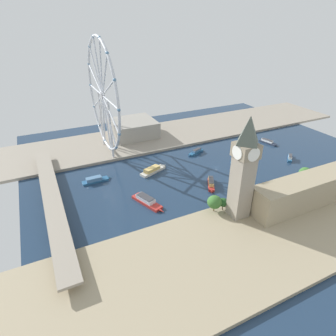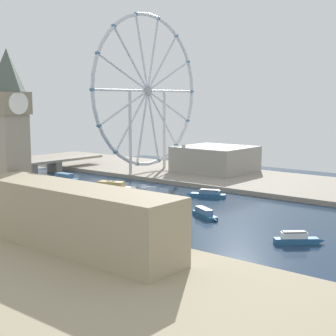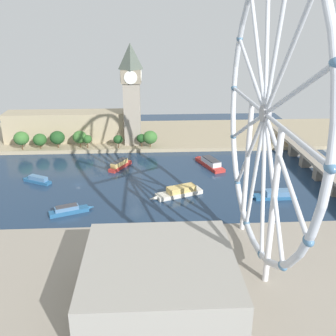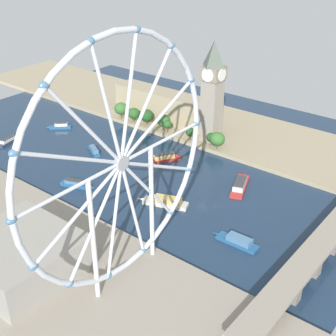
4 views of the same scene
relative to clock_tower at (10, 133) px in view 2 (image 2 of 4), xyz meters
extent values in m
plane|color=#1E334C|center=(78.07, -34.11, -45.23)|extent=(383.15, 383.15, 0.00)
cube|color=tan|center=(-28.50, -34.11, -43.73)|extent=(90.00, 520.00, 3.00)
cube|color=gray|center=(184.65, -34.11, -43.73)|extent=(90.00, 520.00, 3.00)
cube|color=gray|center=(0.00, 0.00, -16.86)|extent=(13.50, 13.50, 50.74)
cube|color=gray|center=(0.00, 0.00, 13.77)|extent=(15.65, 15.65, 10.51)
pyramid|color=#4C564C|center=(0.00, 0.00, 29.08)|extent=(14.17, 14.17, 20.11)
cylinder|color=white|center=(0.00, -8.10, 13.77)|extent=(10.26, 0.50, 10.26)
cylinder|color=white|center=(8.10, 0.00, 13.77)|extent=(0.50, 10.26, 10.26)
cube|color=tan|center=(-12.25, -58.10, -29.86)|extent=(22.00, 100.20, 24.75)
cylinder|color=#513823|center=(12.77, -88.47, -39.80)|extent=(0.80, 0.80, 4.86)
ellipsoid|color=#386B2D|center=(12.77, -88.47, -32.58)|extent=(11.98, 11.98, 10.78)
cylinder|color=#513823|center=(10.75, -74.69, -40.59)|extent=(0.80, 0.80, 3.28)
ellipsoid|color=#285623|center=(10.75, -74.69, -34.62)|extent=(10.84, 10.84, 9.76)
cylinder|color=#513823|center=(9.53, -60.84, -40.24)|extent=(0.80, 0.80, 3.98)
ellipsoid|color=#1E471E|center=(9.53, -60.84, -33.49)|extent=(11.90, 11.90, 10.71)
cylinder|color=#513823|center=(9.18, -42.93, -40.05)|extent=(0.80, 0.80, 4.37)
ellipsoid|color=#386B2D|center=(9.18, -42.93, -33.36)|extent=(11.26, 11.26, 10.14)
cylinder|color=#513823|center=(10.81, -36.77, -40.05)|extent=(0.80, 0.80, 4.36)
ellipsoid|color=#285623|center=(10.81, -36.77, -34.83)|extent=(7.61, 7.61, 6.85)
cylinder|color=#513823|center=(12.15, -11.71, -40.16)|extent=(0.80, 0.80, 4.13)
ellipsoid|color=#1E471E|center=(12.15, -11.71, -34.98)|extent=(7.79, 7.79, 7.02)
cylinder|color=#513823|center=(10.01, 7.20, -40.15)|extent=(0.80, 0.80, 4.15)
ellipsoid|color=#1E471E|center=(10.01, 7.20, -34.97)|extent=(7.77, 7.77, 7.00)
cylinder|color=#513823|center=(11.87, 14.30, -40.33)|extent=(0.80, 0.80, 3.80)
ellipsoid|color=#386B2D|center=(11.87, 14.30, -33.70)|extent=(11.82, 11.82, 10.64)
torus|color=silver|center=(165.63, 59.55, 22.32)|extent=(120.55, 2.76, 120.55)
cylinder|color=#99999E|center=(165.63, 59.55, 22.32)|extent=(7.07, 3.00, 7.07)
cylinder|color=silver|center=(195.08, 59.55, 22.32)|extent=(58.89, 1.66, 1.66)
cylinder|color=silver|center=(192.16, 59.55, 35.09)|extent=(53.78, 1.66, 27.05)
cylinder|color=silver|center=(183.99, 59.55, 45.34)|extent=(38.02, 1.66, 47.08)
cylinder|color=silver|center=(172.19, 59.55, 51.03)|extent=(14.72, 1.66, 57.79)
cylinder|color=silver|center=(159.08, 59.55, 51.03)|extent=(14.72, 1.66, 57.79)
cylinder|color=silver|center=(147.27, 59.55, 45.34)|extent=(38.02, 1.66, 47.08)
cylinder|color=silver|center=(139.10, 59.55, 35.09)|extent=(53.78, 1.66, 27.05)
cylinder|color=silver|center=(136.19, 59.55, 22.32)|extent=(58.89, 1.66, 1.66)
cylinder|color=silver|center=(139.10, 59.55, 9.54)|extent=(53.78, 1.66, 27.05)
cylinder|color=silver|center=(147.27, 59.55, -0.70)|extent=(38.02, 1.66, 47.08)
cylinder|color=silver|center=(159.08, 59.55, -6.39)|extent=(14.72, 1.66, 57.79)
cylinder|color=silver|center=(172.19, 59.55, -6.39)|extent=(14.72, 1.66, 57.79)
cylinder|color=silver|center=(183.99, 59.55, -0.70)|extent=(38.02, 1.66, 47.08)
cylinder|color=silver|center=(192.16, 59.55, 9.54)|extent=(53.78, 1.66, 27.05)
ellipsoid|color=teal|center=(224.53, 59.55, 22.32)|extent=(4.80, 3.20, 3.20)
ellipsoid|color=teal|center=(218.70, 59.55, 47.87)|extent=(4.80, 3.20, 3.20)
ellipsoid|color=teal|center=(202.35, 59.55, 68.36)|extent=(4.80, 3.20, 3.20)
ellipsoid|color=teal|center=(178.74, 59.55, 79.74)|extent=(4.80, 3.20, 3.20)
ellipsoid|color=teal|center=(152.53, 59.55, 79.74)|extent=(4.80, 3.20, 3.20)
ellipsoid|color=teal|center=(128.91, 59.55, 68.36)|extent=(4.80, 3.20, 3.20)
ellipsoid|color=teal|center=(112.57, 59.55, 47.87)|extent=(4.80, 3.20, 3.20)
ellipsoid|color=teal|center=(106.74, 59.55, 22.32)|extent=(4.80, 3.20, 3.20)
ellipsoid|color=teal|center=(112.57, 59.55, -3.24)|extent=(4.80, 3.20, 3.20)
ellipsoid|color=teal|center=(128.91, 59.55, -23.73)|extent=(4.80, 3.20, 3.20)
ellipsoid|color=teal|center=(152.53, 59.55, -35.10)|extent=(4.80, 3.20, 3.20)
ellipsoid|color=teal|center=(178.74, 59.55, -35.10)|extent=(4.80, 3.20, 3.20)
ellipsoid|color=teal|center=(202.35, 59.55, -23.73)|extent=(4.80, 3.20, 3.20)
ellipsoid|color=teal|center=(218.70, 59.55, -3.24)|extent=(4.80, 3.20, 3.20)
cylinder|color=silver|center=(186.25, 59.55, -9.96)|extent=(2.40, 2.40, 64.55)
cylinder|color=silver|center=(145.02, 59.55, -9.96)|extent=(2.40, 2.40, 64.55)
cube|color=gray|center=(198.20, 15.94, -32.14)|extent=(52.60, 54.82, 20.18)
cube|color=gray|center=(78.07, 130.97, -35.61)|extent=(195.15, 14.23, 2.00)
cube|color=gray|center=(78.07, 130.97, -40.92)|extent=(6.00, 12.81, 8.62)
cube|color=gray|center=(102.70, 130.97, -40.92)|extent=(6.00, 12.81, 8.62)
cube|color=gray|center=(127.33, 130.97, -40.92)|extent=(6.00, 12.81, 8.62)
cube|color=beige|center=(98.16, 31.19, -43.95)|extent=(17.99, 30.29, 2.55)
cone|color=beige|center=(104.25, 15.25, -43.95)|extent=(4.27, 5.85, 2.55)
cube|color=#DBB766|center=(97.63, 32.56, -41.02)|extent=(12.61, 18.90, 3.31)
cube|color=#235684|center=(118.15, -32.61, -44.07)|extent=(12.66, 22.23, 2.33)
cone|color=#235684|center=(113.66, -20.78, -44.07)|extent=(3.57, 4.49, 2.33)
cube|color=teal|center=(118.54, -33.63, -41.78)|extent=(8.75, 13.73, 2.25)
cube|color=#38383D|center=(118.54, -33.63, -40.42)|extent=(8.09, 12.44, 0.46)
cube|color=#235684|center=(57.96, -119.73, -43.95)|extent=(15.64, 16.67, 2.55)
cone|color=#235684|center=(65.25, -127.78, -43.95)|extent=(4.15, 4.21, 2.55)
cube|color=white|center=(57.34, -119.03, -41.44)|extent=(9.90, 10.42, 2.47)
cube|color=#38383D|center=(57.34, -119.03, -39.94)|extent=(9.05, 9.50, 0.53)
cube|color=#235684|center=(104.93, 89.39, -44.30)|extent=(7.84, 25.42, 1.86)
cone|color=#235684|center=(105.23, 74.71, -44.30)|extent=(1.95, 4.59, 1.86)
cube|color=teal|center=(104.91, 90.65, -41.72)|extent=(6.45, 14.72, 3.29)
cube|color=#B22D28|center=(49.21, 57.87, -44.02)|extent=(32.02, 18.58, 2.42)
cone|color=#B22D28|center=(32.28, 51.60, -44.02)|extent=(6.09, 4.21, 2.42)
cube|color=silver|center=(50.67, 58.41, -41.12)|extent=(19.44, 12.85, 3.37)
cube|color=#38383D|center=(50.67, 58.41, -39.17)|extent=(17.63, 11.91, 0.55)
cube|color=#235684|center=(73.21, -61.70, -44.28)|extent=(13.66, 20.03, 1.90)
cone|color=#235684|center=(67.77, -72.02, -44.28)|extent=(3.37, 4.09, 1.90)
cube|color=teal|center=(73.68, -60.81, -41.96)|extent=(9.76, 13.57, 2.72)
cube|color=#B22D28|center=(49.40, -8.06, -44.04)|extent=(22.21, 16.19, 2.38)
cone|color=#B22D28|center=(38.09, -1.35, -44.04)|extent=(4.72, 4.13, 2.38)
cube|color=#DBB766|center=(50.37, -8.64, -41.18)|extent=(16.09, 12.07, 3.34)
cube|color=#38383D|center=(50.37, -8.64, -39.29)|extent=(14.60, 11.07, 0.44)
camera|label=1|loc=(-139.37, 129.05, 97.06)|focal=30.21mm
camera|label=2|loc=(-135.80, -207.96, 15.69)|focal=53.55mm
camera|label=3|loc=(315.03, 12.91, 58.84)|focal=41.51mm
camera|label=4|loc=(303.63, 196.13, 122.51)|focal=51.20mm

